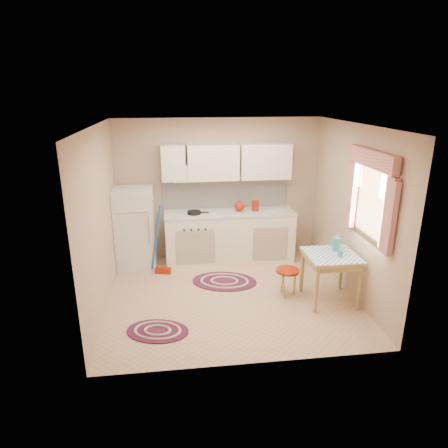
{
  "coord_description": "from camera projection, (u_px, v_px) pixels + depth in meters",
  "views": [
    {
      "loc": [
        -0.79,
        -5.31,
        2.93
      ],
      "look_at": [
        -0.07,
        0.25,
        1.05
      ],
      "focal_mm": 32.0,
      "sensor_mm": 36.0,
      "label": 1
    }
  ],
  "objects": [
    {
      "name": "rug_left",
      "position": [
        158.0,
        331.0,
        5.1
      ],
      "size": [
        0.91,
        0.72,
        0.02
      ],
      "primitive_type": null,
      "rotation": [
        0.0,
        0.0,
        -0.25
      ],
      "color": "maroon",
      "rests_on": "ground"
    },
    {
      "name": "frying_pan",
      "position": [
        194.0,
        213.0,
        6.84
      ],
      "size": [
        0.26,
        0.26,
        0.05
      ],
      "primitive_type": "cylinder",
      "rotation": [
        0.0,
        0.0,
        -0.14
      ],
      "color": "black",
      "rests_on": "countertop"
    },
    {
      "name": "base_cabinets",
      "position": [
        230.0,
        237.0,
        7.12
      ],
      "size": [
        2.25,
        0.6,
        0.88
      ],
      "primitive_type": "cube",
      "color": "white",
      "rests_on": "ground"
    },
    {
      "name": "countertop",
      "position": [
        230.0,
        213.0,
        6.97
      ],
      "size": [
        2.27,
        0.62,
        0.04
      ],
      "primitive_type": "cube",
      "color": "beige",
      "rests_on": "base_cabinets"
    },
    {
      "name": "broom",
      "position": [
        162.0,
        240.0,
        6.55
      ],
      "size": [
        0.3,
        0.19,
        1.2
      ],
      "primitive_type": null,
      "rotation": [
        0.0,
        0.0,
        -0.26
      ],
      "color": "blue",
      "rests_on": "ground"
    },
    {
      "name": "rug_center",
      "position": [
        224.0,
        281.0,
        6.43
      ],
      "size": [
        1.17,
        0.92,
        0.02
      ],
      "primitive_type": null,
      "rotation": [
        0.0,
        0.0,
        -0.24
      ],
      "color": "maroon",
      "rests_on": "ground"
    },
    {
      "name": "table",
      "position": [
        330.0,
        278.0,
        5.77
      ],
      "size": [
        0.72,
        0.72,
        0.72
      ],
      "primitive_type": "cube",
      "color": "tan",
      "rests_on": "ground"
    },
    {
      "name": "fridge",
      "position": [
        135.0,
        228.0,
        6.79
      ],
      "size": [
        0.65,
        0.6,
        1.4
      ],
      "primitive_type": "cube",
      "color": "silver",
      "rests_on": "ground"
    },
    {
      "name": "coffee_pot",
      "position": [
        336.0,
        242.0,
        5.73
      ],
      "size": [
        0.17,
        0.16,
        0.27
      ],
      "primitive_type": null,
      "rotation": [
        0.0,
        0.0,
        -0.38
      ],
      "color": "teal",
      "rests_on": "table"
    },
    {
      "name": "red_kettle",
      "position": [
        239.0,
        206.0,
        6.96
      ],
      "size": [
        0.23,
        0.22,
        0.19
      ],
      "primitive_type": null,
      "rotation": [
        0.0,
        0.0,
        -0.3
      ],
      "color": "#961F05",
      "rests_on": "countertop"
    },
    {
      "name": "room_shell",
      "position": [
        240.0,
        188.0,
        5.75
      ],
      "size": [
        3.64,
        3.6,
        2.52
      ],
      "color": "tan",
      "rests_on": "ground"
    },
    {
      "name": "stool",
      "position": [
        287.0,
        282.0,
        5.96
      ],
      "size": [
        0.43,
        0.43,
        0.42
      ],
      "primitive_type": "cylinder",
      "rotation": [
        0.0,
        0.0,
        0.3
      ],
      "color": "#961F05",
      "rests_on": "ground"
    },
    {
      "name": "red_canister",
      "position": [
        255.0,
        206.0,
        7.0
      ],
      "size": [
        0.14,
        0.14,
        0.16
      ],
      "primitive_type": "cylinder",
      "rotation": [
        0.0,
        0.0,
        -0.23
      ],
      "color": "#961F05",
      "rests_on": "countertop"
    },
    {
      "name": "mug",
      "position": [
        340.0,
        254.0,
        5.55
      ],
      "size": [
        0.09,
        0.09,
        0.1
      ],
      "primitive_type": "cylinder",
      "rotation": [
        0.0,
        0.0,
        -0.39
      ],
      "color": "teal",
      "rests_on": "table"
    }
  ]
}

